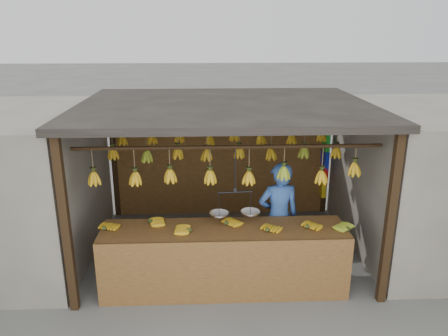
{
  "coord_description": "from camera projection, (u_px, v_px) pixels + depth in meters",
  "views": [
    {
      "loc": [
        -0.29,
        -6.39,
        3.45
      ],
      "look_at": [
        0.0,
        0.3,
        1.3
      ],
      "focal_mm": 35.0,
      "sensor_mm": 36.0,
      "label": 1
    }
  ],
  "objects": [
    {
      "name": "hanging_bananas",
      "position": [
        225.0,
        154.0,
        6.66
      ],
      "size": [
        3.64,
        2.2,
        0.38
      ],
      "color": "gold",
      "rests_on": "ground"
    },
    {
      "name": "counter",
      "position": [
        225.0,
        246.0,
        5.76
      ],
      "size": [
        3.47,
        0.75,
        0.96
      ],
      "color": "brown",
      "rests_on": "ground"
    },
    {
      "name": "vendor",
      "position": [
        278.0,
        217.0,
        6.36
      ],
      "size": [
        0.64,
        0.46,
        1.65
      ],
      "primitive_type": "imported",
      "rotation": [
        0.0,
        0.0,
        3.25
      ],
      "color": "#3359A5",
      "rests_on": "ground"
    },
    {
      "name": "bag_bundles",
      "position": [
        324.0,
        166.0,
        8.21
      ],
      "size": [
        0.08,
        0.26,
        1.24
      ],
      "color": "#199926",
      "rests_on": "ground"
    },
    {
      "name": "balance_scale",
      "position": [
        235.0,
        209.0,
        5.85
      ],
      "size": [
        0.67,
        0.28,
        0.93
      ],
      "color": "black",
      "rests_on": "ground"
    },
    {
      "name": "stall",
      "position": [
        224.0,
        127.0,
        6.86
      ],
      "size": [
        4.3,
        3.3,
        2.4
      ],
      "color": "black",
      "rests_on": "ground"
    },
    {
      "name": "ground",
      "position": [
        225.0,
        249.0,
        7.15
      ],
      "size": [
        80.0,
        80.0,
        0.0
      ],
      "primitive_type": "plane",
      "color": "#5B5B57"
    }
  ]
}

